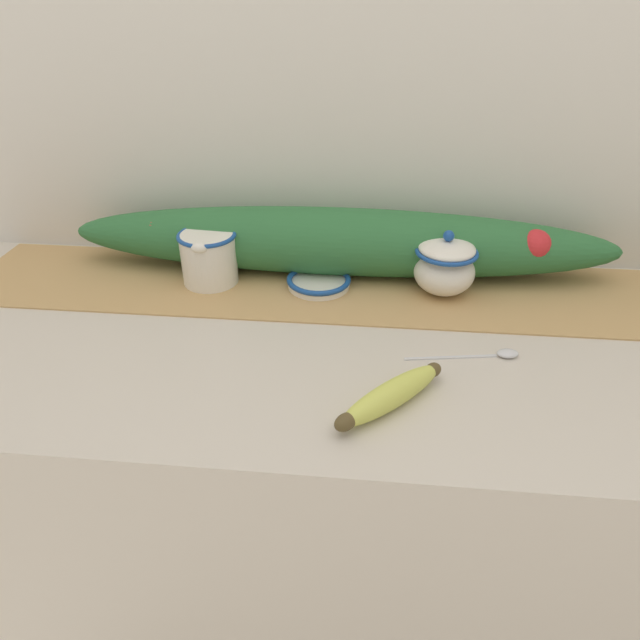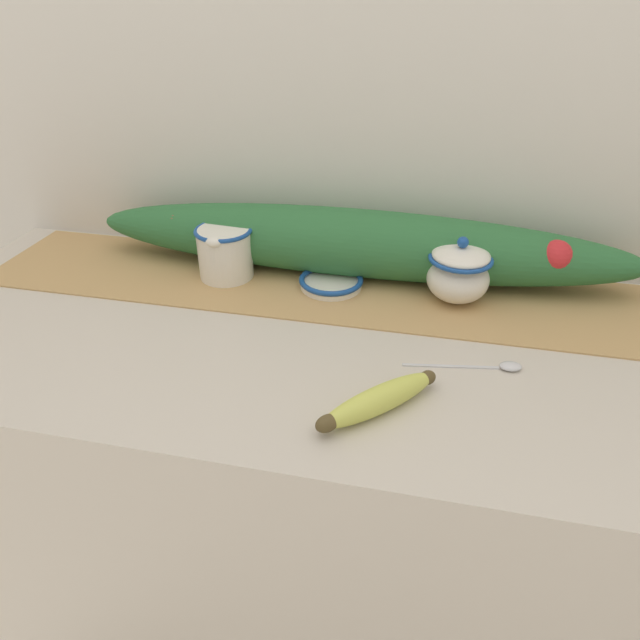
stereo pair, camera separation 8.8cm
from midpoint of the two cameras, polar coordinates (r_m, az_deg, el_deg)
name	(u,v)px [view 1 (the left image)]	position (r m, az deg, el deg)	size (l,w,h in m)	color
countertop	(327,523)	(1.25, -1.44, -19.73)	(1.54, 0.61, 0.93)	beige
back_wall	(345,119)	(1.13, 0.15, 19.42)	(2.34, 0.04, 2.40)	silver
table_runner	(336,288)	(1.08, -0.71, 3.19)	(1.41, 0.26, 0.00)	tan
cream_pitcher	(209,256)	(1.10, -13.33, 6.22)	(0.11, 0.13, 0.10)	white
sugar_bowl	(445,265)	(1.05, 10.05, 5.33)	(0.11, 0.11, 0.12)	white
small_dish	(319,282)	(1.07, -2.48, 3.79)	(0.12, 0.12, 0.02)	white
banana	(391,395)	(0.78, 3.91, -7.60)	(0.16, 0.16, 0.04)	#CCD156
spoon	(497,354)	(0.91, 14.67, -3.42)	(0.18, 0.04, 0.01)	silver
poinsettia_garland	(340,241)	(1.11, -0.28, 7.82)	(1.05, 0.14, 0.13)	#2D6B38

